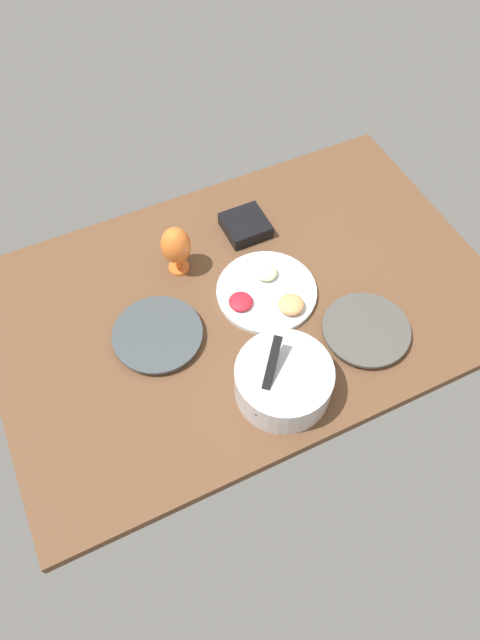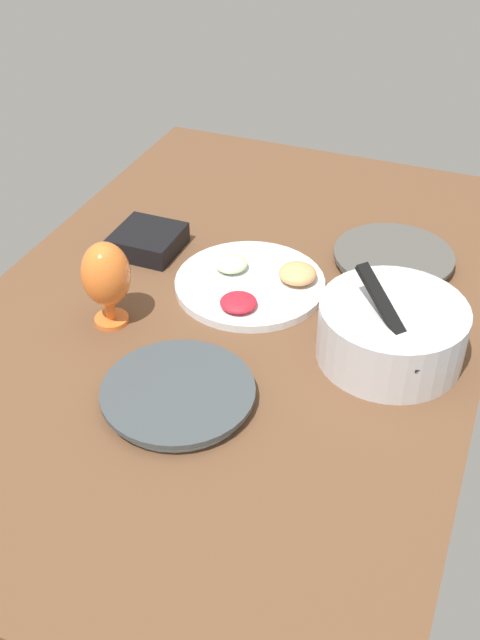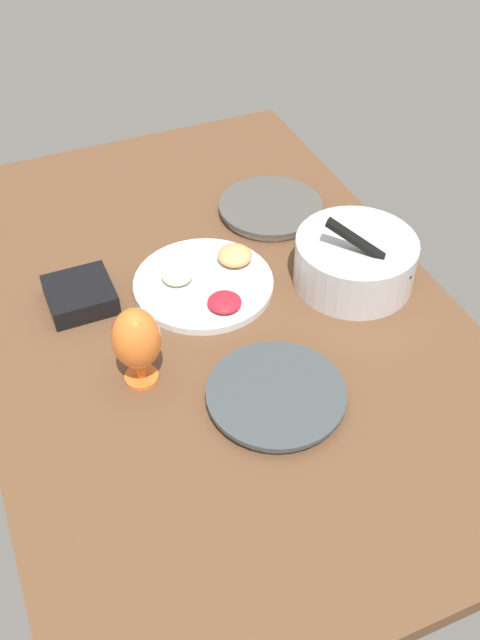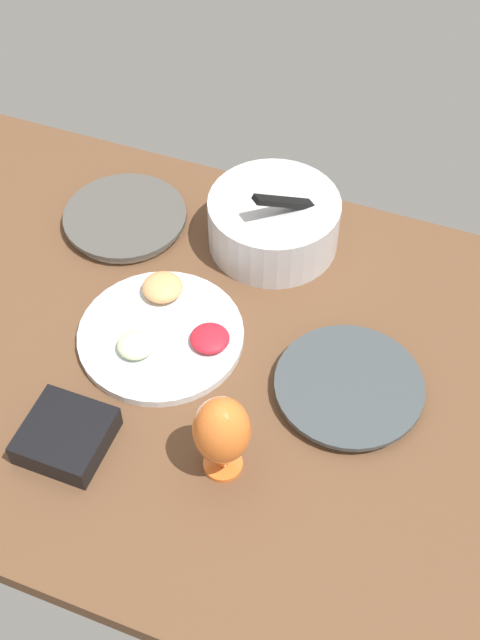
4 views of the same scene
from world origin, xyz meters
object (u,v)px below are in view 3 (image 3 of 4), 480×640
Objects in this scene: dinner_plate_left at (271,208)px; square_bowl_black at (80,294)px; mixing_bowl at (355,260)px; hurricane_glass_orange at (137,340)px; dinner_plate_right at (276,396)px; fruit_platter at (206,281)px.

square_bowl_black is (15.13, -54.23, 1.23)cm from dinner_plate_left.
mixing_bowl is 62.98cm from square_bowl_black.
mixing_bowl is at bearing 100.53° from hurricane_glass_orange.
hurricane_glass_orange is at bearing -125.25° from dinner_plate_right.
dinner_plate_left is 0.83× the size of fruit_platter.
mixing_bowl is 0.86× the size of fruit_platter.
fruit_platter is 2.23× the size of square_bowl_black.
fruit_platter is 1.77× the size of hurricane_glass_orange.
dinner_plate_left and dinner_plate_right have the same top height.
fruit_platter is 32.76cm from hurricane_glass_orange.
hurricane_glass_orange is (42.50, -48.54, 9.61)cm from dinner_plate_left.
hurricane_glass_orange is (10.18, -54.79, 4.83)cm from mixing_bowl.
fruit_platter is 28.78cm from square_bowl_black.
square_bowl_black is at bearing -168.26° from hurricane_glass_orange.
hurricane_glass_orange reaches higher than dinner_plate_left.
dinner_plate_left is at bearing 105.59° from square_bowl_black.
dinner_plate_left is 0.97× the size of dinner_plate_right.
dinner_plate_right is 0.85× the size of fruit_platter.
mixing_bowl is 34.64cm from fruit_platter.
dinner_plate_right is at bearing 33.17° from square_bowl_black.
mixing_bowl is 55.94cm from hurricane_glass_orange.
square_bowl_black is at bearing -105.87° from mixing_bowl.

